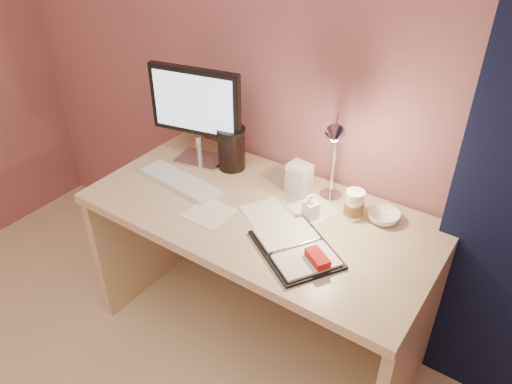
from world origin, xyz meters
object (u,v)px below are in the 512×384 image
Objects in this scene: planner at (298,249)px; clear_cup at (295,183)px; coffee_cup at (354,206)px; product_box at (299,179)px; dark_jar at (232,150)px; monitor at (196,107)px; keyboard at (180,181)px; desk at (270,244)px; desk_lamp at (315,151)px; lotion_bottle at (311,207)px; bowl at (383,217)px.

planner is 0.34m from clear_cup.
product_box is (-0.26, 0.03, 0.01)m from coffee_cup.
clear_cup is 0.85× the size of dark_jar.
monitor reaches higher than keyboard.
clear_cup is (-0.26, -0.01, 0.02)m from coffee_cup.
desk is 3.51× the size of desk_lamp.
desk is at bearing -23.56° from dark_jar.
product_box is at bearing 173.63° from coffee_cup.
keyboard is 0.60m from lotion_bottle.
desk_lamp is at bearing -174.37° from coffee_cup.
bowl is (0.87, 0.05, -0.25)m from monitor.
desk is 9.57× the size of clear_cup.
planner is 3.11× the size of bowl.
desk_lamp is (0.08, -0.00, 0.18)m from clear_cup.
desk is at bearing -176.62° from desk_lamp.
lotion_bottle is (-0.24, -0.15, 0.04)m from bowl.
planner is at bearing -73.22° from lotion_bottle.
product_box reaches higher than planner.
clear_cup reaches higher than coffee_cup.
coffee_cup is 0.26m from clear_cup.
desk_lamp reaches higher than clear_cup.
clear_cup is at bearing -177.19° from coffee_cup.
desk_lamp reaches higher than dark_jar.
monitor is 3.05× the size of clear_cup.
dark_jar reaches higher than keyboard.
desk is 0.67m from monitor.
product_box is at bearing 96.09° from clear_cup.
monitor is at bearing 178.50° from clear_cup.
desk_lamp is at bearing -3.21° from clear_cup.
desk is 3.52× the size of keyboard.
monitor is 0.55m from product_box.
desk_lamp is at bearing 141.86° from planner.
bowl is at bearing 94.55° from planner.
bowl is (0.10, 0.05, -0.04)m from coffee_cup.
dark_jar is (-0.29, 0.13, 0.31)m from desk.
product_box reaches higher than bowl.
coffee_cup is 0.88× the size of product_box.
product_box is at bearing 62.17° from desk.
dark_jar is 0.35m from product_box.
planner is 0.39m from bowl.
keyboard is at bearing -146.14° from product_box.
lotion_bottle is 0.83× the size of product_box.
monitor is 0.33m from keyboard.
clear_cup is 0.37× the size of desk_lamp.
product_box is (0.46, 0.22, 0.06)m from keyboard.
bowl is 0.28m from lotion_bottle.
coffee_cup is (0.72, 0.19, 0.05)m from keyboard.
planner is 2.85× the size of product_box.
lotion_bottle is (0.64, -0.10, -0.21)m from monitor.
planner reaches higher than bowl.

